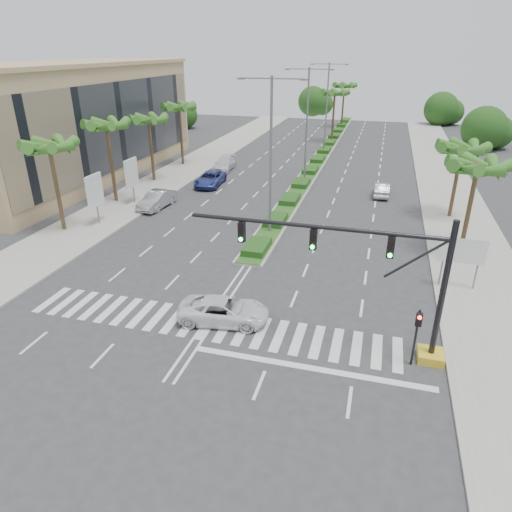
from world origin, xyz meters
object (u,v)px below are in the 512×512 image
(car_parked_a, at_px, (157,201))
(car_parked_c, at_px, (210,179))
(car_crossing, at_px, (224,310))
(car_right, at_px, (382,189))
(car_parked_b, at_px, (157,200))
(car_parked_d, at_px, (224,164))

(car_parked_a, distance_m, car_parked_c, 8.74)
(car_crossing, distance_m, car_right, 27.55)
(car_parked_b, height_order, car_parked_c, car_parked_b)
(car_parked_d, bearing_deg, car_parked_b, -98.91)
(car_crossing, bearing_deg, car_parked_d, 10.94)
(car_parked_a, height_order, car_parked_d, car_parked_d)
(car_parked_d, xyz_separation_m, car_crossing, (11.25, -32.28, -0.06))
(car_parked_b, xyz_separation_m, car_parked_d, (1.29, 15.43, -0.04))
(car_parked_c, height_order, car_right, car_parked_c)
(car_parked_b, height_order, car_right, car_parked_b)
(car_crossing, relative_size, car_right, 1.19)
(car_parked_a, bearing_deg, car_crossing, -53.81)
(car_parked_b, bearing_deg, car_parked_a, 94.81)
(car_crossing, bearing_deg, car_parked_a, 28.35)
(car_parked_d, xyz_separation_m, car_right, (19.01, -5.84, -0.06))
(car_parked_a, bearing_deg, car_right, 24.80)
(car_parked_c, relative_size, car_right, 1.29)
(car_parked_a, xyz_separation_m, car_parked_b, (0.00, -0.03, 0.11))
(car_parked_a, xyz_separation_m, car_crossing, (12.54, -16.87, 0.01))
(car_parked_d, height_order, car_crossing, car_parked_d)
(car_parked_c, xyz_separation_m, car_crossing, (10.41, -25.34, -0.06))
(car_parked_a, relative_size, car_right, 0.96)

